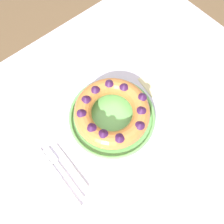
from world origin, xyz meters
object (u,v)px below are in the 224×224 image
object	(u,v)px
serving_dish	(112,117)
napkin	(159,80)
cake_knife	(72,169)
serving_knife	(61,181)
fork	(61,169)
bundt_cake	(112,112)

from	to	relation	value
serving_dish	napkin	distance (m)	0.25
cake_knife	napkin	distance (m)	0.48
serving_knife	serving_dish	bearing A→B (deg)	7.81
cake_knife	napkin	size ratio (longest dim) A/B	1.34
cake_knife	fork	bearing A→B (deg)	138.44
fork	serving_knife	world-z (taller)	serving_knife
serving_dish	bundt_cake	bearing A→B (deg)	-92.53
serving_dish	serving_knife	distance (m)	0.29
serving_dish	napkin	size ratio (longest dim) A/B	2.29
bundt_cake	serving_knife	distance (m)	0.29
fork	napkin	distance (m)	0.51
serving_knife	napkin	bearing A→B (deg)	1.99
fork	cake_knife	xyz separation A→B (m)	(0.03, -0.03, 0.00)
fork	napkin	world-z (taller)	fork
fork	cake_knife	bearing A→B (deg)	-38.96
serving_knife	cake_knife	world-z (taller)	same
serving_knife	fork	bearing A→B (deg)	49.91
serving_dish	napkin	bearing A→B (deg)	0.37
serving_knife	napkin	size ratio (longest dim) A/B	1.75
bundt_cake	serving_knife	size ratio (longest dim) A/B	1.11
bundt_cake	cake_knife	bearing A→B (deg)	-166.07
serving_dish	bundt_cake	distance (m)	0.05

